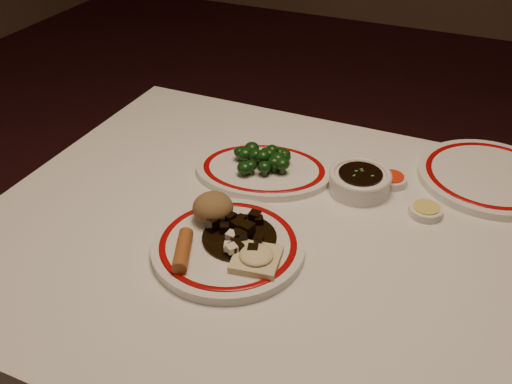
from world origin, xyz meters
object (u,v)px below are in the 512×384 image
object	(u,v)px
fried_wonton	(256,257)
stirfry_heap	(238,234)
broccoli_plate	(264,170)
spring_roll	(183,250)
soy_bowl	(360,182)
main_plate	(228,246)
dining_table	(301,273)
broccoli_pile	(265,158)
rice_mound	(213,208)

from	to	relation	value
fried_wonton	stirfry_heap	size ratio (longest dim) A/B	0.67
stirfry_heap	broccoli_plate	xyz separation A→B (m)	(-0.05, 0.24, -0.02)
spring_roll	soy_bowl	bearing A→B (deg)	35.13
main_plate	broccoli_plate	world-z (taller)	main_plate
dining_table	spring_roll	xyz separation A→B (m)	(-0.16, -0.15, 0.12)
main_plate	stirfry_heap	distance (m)	0.03
spring_roll	soy_bowl	world-z (taller)	spring_roll
main_plate	soy_bowl	xyz separation A→B (m)	(0.16, 0.28, 0.01)
dining_table	spring_roll	distance (m)	0.25
dining_table	broccoli_plate	bearing A→B (deg)	132.28
fried_wonton	soy_bowl	size ratio (longest dim) A/B	0.72
main_plate	stirfry_heap	world-z (taller)	stirfry_heap
spring_roll	main_plate	bearing A→B (deg)	26.12
broccoli_pile	soy_bowl	world-z (taller)	broccoli_pile
dining_table	fried_wonton	distance (m)	0.17
broccoli_pile	dining_table	bearing A→B (deg)	-48.64
stirfry_heap	broccoli_plate	size ratio (longest dim) A/B	0.40
stirfry_heap	dining_table	bearing A→B (deg)	37.92
rice_mound	fried_wonton	size ratio (longest dim) A/B	0.84
rice_mound	spring_roll	size ratio (longest dim) A/B	0.79
dining_table	soy_bowl	distance (m)	0.22
main_plate	soy_bowl	distance (m)	0.32
spring_roll	broccoli_plate	distance (m)	0.32
spring_roll	stirfry_heap	world-z (taller)	stirfry_heap
fried_wonton	broccoli_plate	size ratio (longest dim) A/B	0.27
rice_mound	fried_wonton	xyz separation A→B (m)	(0.12, -0.07, -0.02)
fried_wonton	stirfry_heap	bearing A→B (deg)	141.43
spring_roll	broccoli_pile	size ratio (longest dim) A/B	0.72
main_plate	broccoli_pile	xyz separation A→B (m)	(-0.04, 0.26, 0.03)
broccoli_plate	spring_roll	bearing A→B (deg)	-92.24
main_plate	rice_mound	xyz separation A→B (m)	(-0.05, 0.05, 0.03)
main_plate	broccoli_pile	bearing A→B (deg)	98.93
stirfry_heap	spring_roll	bearing A→B (deg)	-129.53
rice_mound	soy_bowl	size ratio (longest dim) A/B	0.61
stirfry_heap	broccoli_pile	xyz separation A→B (m)	(-0.05, 0.24, 0.01)
dining_table	stirfry_heap	distance (m)	0.17
broccoli_pile	spring_roll	bearing A→B (deg)	-92.40
stirfry_heap	soy_bowl	xyz separation A→B (m)	(0.15, 0.26, -0.01)
dining_table	spring_roll	bearing A→B (deg)	-136.30
broccoli_pile	broccoli_plate	bearing A→B (deg)	-104.66
fried_wonton	stirfry_heap	xyz separation A→B (m)	(-0.05, 0.04, 0.00)
rice_mound	dining_table	bearing A→B (deg)	14.68
broccoli_plate	dining_table	bearing A→B (deg)	-47.72
dining_table	stirfry_heap	size ratio (longest dim) A/B	9.07
spring_roll	broccoli_pile	world-z (taller)	broccoli_pile
dining_table	broccoli_plate	world-z (taller)	broccoli_plate
rice_mound	soy_bowl	xyz separation A→B (m)	(0.21, 0.23, -0.02)
fried_wonton	broccoli_plate	distance (m)	0.30
stirfry_heap	broccoli_plate	distance (m)	0.24
dining_table	spring_roll	world-z (taller)	spring_roll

